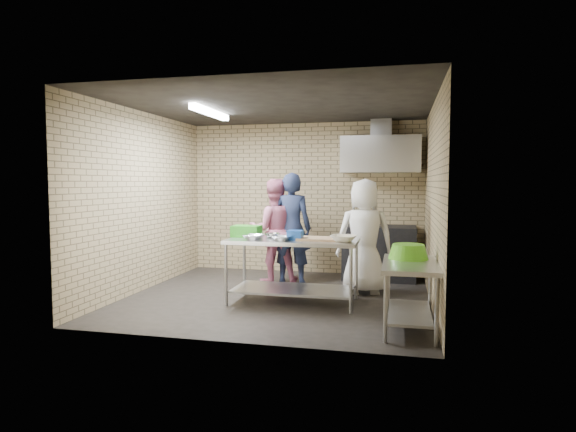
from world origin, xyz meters
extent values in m
plane|color=black|center=(0.00, 0.00, 0.00)|extent=(4.20, 4.20, 0.00)
plane|color=black|center=(0.00, 0.00, 2.70)|extent=(4.20, 4.20, 0.00)
cube|color=tan|center=(0.00, 2.00, 1.35)|extent=(4.20, 0.06, 2.70)
cube|color=tan|center=(0.00, -2.00, 1.35)|extent=(4.20, 0.06, 2.70)
cube|color=tan|center=(-2.10, 0.00, 1.35)|extent=(0.06, 4.00, 2.70)
cube|color=tan|center=(2.10, 0.00, 1.35)|extent=(0.06, 4.00, 2.70)
cube|color=#B2B4B9|center=(0.27, -0.24, 0.44)|extent=(1.75, 0.87, 0.87)
cube|color=silver|center=(1.80, -1.10, 0.38)|extent=(0.60, 1.20, 0.75)
cube|color=black|center=(1.35, 1.65, 0.45)|extent=(1.20, 0.70, 0.90)
cube|color=silver|center=(1.35, 1.70, 2.10)|extent=(1.30, 0.60, 0.60)
cube|color=#A5A8AD|center=(1.35, 1.85, 2.55)|extent=(0.35, 0.30, 0.30)
cube|color=#3F2B19|center=(1.65, 1.89, 1.92)|extent=(0.80, 0.20, 0.04)
cube|color=white|center=(-1.00, 0.00, 2.64)|extent=(0.10, 1.25, 0.08)
cube|color=green|center=(-0.43, -0.12, 0.95)|extent=(0.39, 0.29, 0.16)
cube|color=#1649A9|center=(0.32, -0.34, 0.94)|extent=(0.19, 0.19, 0.13)
cube|color=tan|center=(0.62, -0.26, 0.89)|extent=(0.53, 0.41, 0.03)
imported|color=silver|center=(-0.23, -0.44, 0.91)|extent=(0.31, 0.31, 0.07)
imported|color=silver|center=(-0.03, -0.19, 0.91)|extent=(0.23, 0.23, 0.07)
imported|color=silver|center=(0.17, -0.46, 0.90)|extent=(0.28, 0.28, 0.06)
imported|color=beige|center=(0.97, -0.39, 0.91)|extent=(0.38, 0.38, 0.08)
cylinder|color=#B22619|center=(1.40, 1.89, 2.03)|extent=(0.07, 0.07, 0.18)
cylinder|color=green|center=(1.80, 1.89, 2.02)|extent=(0.06, 0.06, 0.15)
imported|color=black|center=(-0.03, 0.98, 0.90)|extent=(0.68, 0.47, 1.79)
imported|color=#C16685|center=(-0.33, 1.00, 0.85)|extent=(1.00, 0.89, 1.69)
imported|color=white|center=(1.18, 0.53, 0.84)|extent=(0.90, 0.66, 1.69)
camera|label=1|loc=(1.67, -6.58, 1.64)|focal=30.08mm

